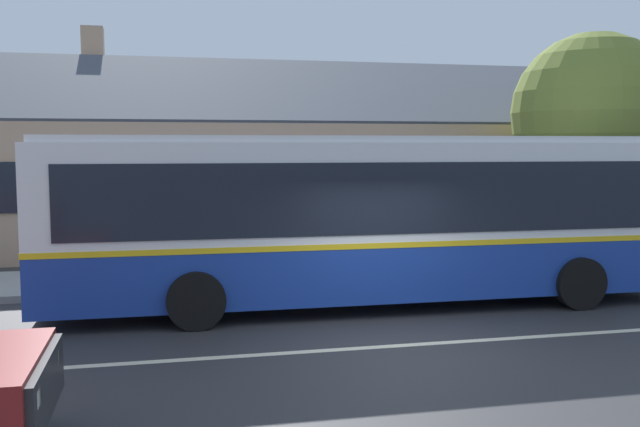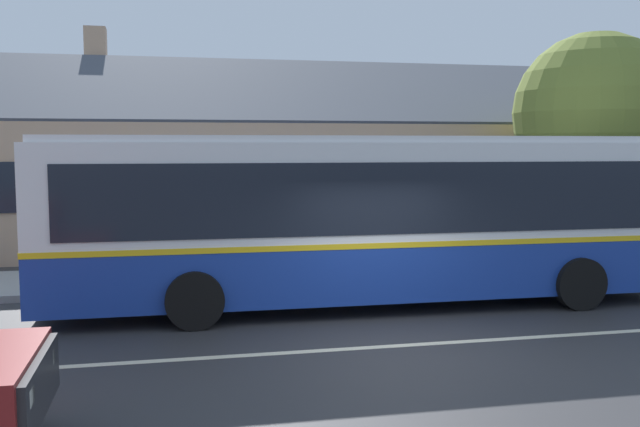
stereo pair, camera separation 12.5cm
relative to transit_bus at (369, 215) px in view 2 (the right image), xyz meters
The scene contains 7 objects.
ground_plane 3.41m from the transit_bus, 96.33° to the right, with size 300.00×300.00×0.00m, color #2D2D30.
sidewalk_far 3.54m from the transit_bus, 95.93° to the left, with size 60.00×3.00×0.15m, color gray.
lane_divider_stripe 3.41m from the transit_bus, 96.33° to the right, with size 60.00×0.16×0.01m, color beige.
community_building 11.07m from the transit_bus, 91.54° to the left, with size 21.41×9.97×7.03m.
transit_bus is the anchor object (origin of this frame).
street_tree_primary 8.55m from the transit_bus, 27.33° to the left, with size 4.24×4.24×6.08m.
bus_stop_sign 5.89m from the transit_bus, 20.80° to the left, with size 0.36×0.07×2.40m.
Camera 2 is at (-3.56, -10.31, 3.11)m, focal length 40.00 mm.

